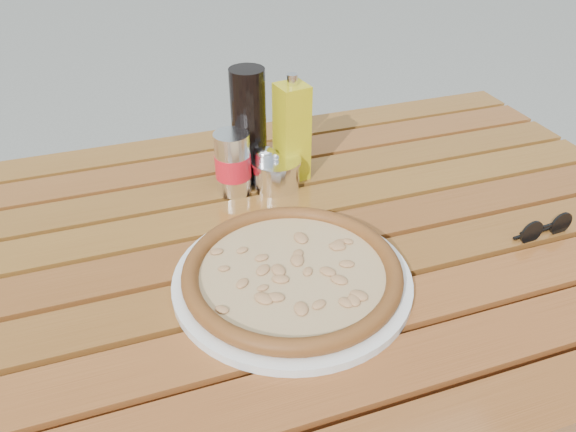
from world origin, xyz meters
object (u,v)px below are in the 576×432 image
object	(u,v)px
plate	(292,280)
sunglasses	(545,228)
oregano_shaker	(265,168)
soda_can	(233,164)
pizza	(292,272)
parmesan_tin	(276,173)
table	(292,271)
olive_oil_cruet	(292,132)
dark_bottle	(249,126)
pepper_shaker	(230,169)

from	to	relation	value
plate	sunglasses	xyz separation A→B (m)	(0.44, -0.03, 0.01)
oregano_shaker	soda_can	distance (m)	0.07
plate	oregano_shaker	world-z (taller)	oregano_shaker
pizza	parmesan_tin	bearing A→B (deg)	76.71
table	olive_oil_cruet	xyz separation A→B (m)	(0.07, 0.19, 0.17)
soda_can	parmesan_tin	bearing A→B (deg)	-7.25
plate	dark_bottle	xyz separation A→B (m)	(0.03, 0.33, 0.10)
pizza	olive_oil_cruet	world-z (taller)	olive_oil_cruet
plate	parmesan_tin	bearing A→B (deg)	76.71
sunglasses	table	bearing A→B (deg)	157.28
sunglasses	soda_can	bearing A→B (deg)	141.61
dark_bottle	oregano_shaker	bearing A→B (deg)	-67.71
pizza	soda_can	size ratio (longest dim) A/B	3.56
table	dark_bottle	bearing A→B (deg)	92.30
oregano_shaker	sunglasses	distance (m)	0.50
dark_bottle	table	bearing A→B (deg)	-87.70
soda_can	table	bearing A→B (deg)	-73.04
olive_oil_cruet	soda_can	bearing A→B (deg)	-172.27
table	plate	bearing A→B (deg)	-109.28
table	oregano_shaker	world-z (taller)	oregano_shaker
table	soda_can	xyz separation A→B (m)	(-0.05, 0.18, 0.13)
oregano_shaker	olive_oil_cruet	distance (m)	0.08
plate	pizza	xyz separation A→B (m)	(-0.00, -0.00, 0.02)
oregano_shaker	sunglasses	world-z (taller)	oregano_shaker
pizza	plate	bearing A→B (deg)	45.00
table	dark_bottle	world-z (taller)	dark_bottle
parmesan_tin	dark_bottle	bearing A→B (deg)	123.78
pizza	oregano_shaker	xyz separation A→B (m)	(0.05, 0.29, 0.02)
plate	table	bearing A→B (deg)	70.72
plate	parmesan_tin	xyz separation A→B (m)	(0.07, 0.28, 0.02)
oregano_shaker	dark_bottle	world-z (taller)	dark_bottle
pepper_shaker	oregano_shaker	size ratio (longest dim) A/B	1.00
parmesan_tin	sunglasses	distance (m)	0.48
oregano_shaker	pepper_shaker	bearing A→B (deg)	166.42
oregano_shaker	parmesan_tin	size ratio (longest dim) A/B	0.69
oregano_shaker	dark_bottle	size ratio (longest dim) A/B	0.37
plate	oregano_shaker	distance (m)	0.29
dark_bottle	olive_oil_cruet	size ratio (longest dim) A/B	1.05
table	soda_can	distance (m)	0.23
pepper_shaker	sunglasses	size ratio (longest dim) A/B	0.75
table	parmesan_tin	xyz separation A→B (m)	(0.03, 0.17, 0.11)
pepper_shaker	oregano_shaker	xyz separation A→B (m)	(0.06, -0.02, 0.00)
dark_bottle	parmesan_tin	distance (m)	0.10
soda_can	olive_oil_cruet	distance (m)	0.13
pepper_shaker	oregano_shaker	world-z (taller)	same
table	dark_bottle	xyz separation A→B (m)	(-0.01, 0.22, 0.19)
plate	pizza	bearing A→B (deg)	-135.00
olive_oil_cruet	parmesan_tin	distance (m)	0.08
pizza	parmesan_tin	world-z (taller)	parmesan_tin
table	pepper_shaker	size ratio (longest dim) A/B	17.07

